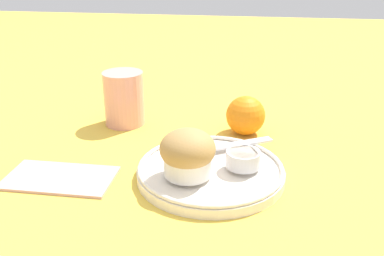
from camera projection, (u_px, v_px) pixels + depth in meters
ground_plane at (222, 171)px, 0.63m from camera, size 3.00×3.00×0.00m
plate at (211, 171)px, 0.61m from camera, size 0.21×0.21×0.02m
muffin at (188, 153)px, 0.57m from camera, size 0.08×0.08×0.06m
cream_ramekin at (243, 158)px, 0.60m from camera, size 0.05×0.05×0.02m
berry_pair at (202, 147)px, 0.64m from camera, size 0.03×0.02×0.02m
butter_knife at (222, 146)px, 0.66m from camera, size 0.15×0.09×0.00m
orange_fruit at (246, 115)px, 0.75m from camera, size 0.07×0.07×0.07m
juice_glass at (124, 98)px, 0.79m from camera, size 0.07×0.07×0.10m
folded_napkin at (60, 177)px, 0.61m from camera, size 0.15×0.08×0.01m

